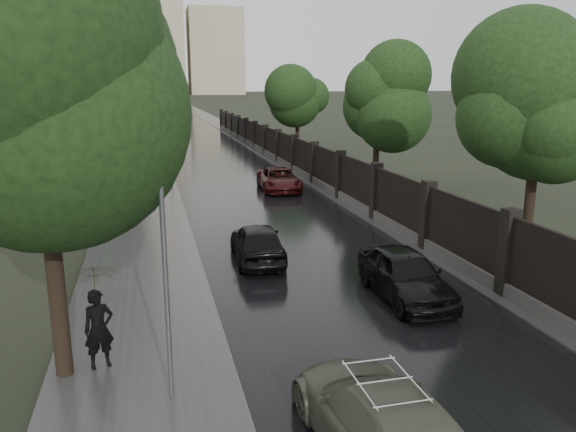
# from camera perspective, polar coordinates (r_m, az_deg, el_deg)

# --- Properties ---
(ground) EXTENTS (800.00, 800.00, 0.00)m
(ground) POSITION_cam_1_polar(r_m,az_deg,el_deg) (12.21, 16.40, -18.17)
(ground) COLOR black
(ground) RESTS_ON ground
(road) EXTENTS (8.00, 420.00, 0.02)m
(road) POSITION_cam_1_polar(r_m,az_deg,el_deg) (199.03, -12.68, 11.28)
(road) COLOR black
(road) RESTS_ON ground
(sidewalk_left) EXTENTS (4.00, 420.00, 0.16)m
(sidewalk_left) POSITION_cam_1_polar(r_m,az_deg,el_deg) (198.95, -14.44, 11.21)
(sidewalk_left) COLOR #2D2D2D
(sidewalk_left) RESTS_ON ground
(verge_right) EXTENTS (3.00, 420.00, 0.08)m
(verge_right) POSITION_cam_1_polar(r_m,az_deg,el_deg) (199.26, -11.07, 11.37)
(verge_right) COLOR #2D2D2D
(verge_right) RESTS_ON ground
(fence_right) EXTENTS (0.45, 75.72, 2.70)m
(fence_right) POSITION_cam_1_polar(r_m,az_deg,el_deg) (42.45, -0.04, 6.27)
(fence_right) COLOR #383533
(fence_right) RESTS_ON ground
(tree_left_near) EXTENTS (5.44, 5.44, 9.16)m
(tree_left_near) POSITION_cam_1_polar(r_m,az_deg,el_deg) (12.02, -24.31, 12.90)
(tree_left_near) COLOR black
(tree_left_near) RESTS_ON ground
(tree_left_far) EXTENTS (4.25, 4.25, 7.39)m
(tree_left_far) POSITION_cam_1_polar(r_m,az_deg,el_deg) (38.94, -17.94, 11.24)
(tree_left_far) COLOR black
(tree_left_far) RESTS_ON ground
(tree_right_a) EXTENTS (4.08, 4.08, 7.01)m
(tree_right_a) POSITION_cam_1_polar(r_m,az_deg,el_deg) (21.38, 24.04, 8.68)
(tree_right_a) COLOR black
(tree_right_a) RESTS_ON ground
(tree_right_b) EXTENTS (4.08, 4.08, 7.01)m
(tree_right_b) POSITION_cam_1_polar(r_m,az_deg,el_deg) (33.54, 9.11, 10.96)
(tree_right_b) COLOR black
(tree_right_b) RESTS_ON ground
(tree_right_c) EXTENTS (4.08, 4.08, 7.01)m
(tree_right_c) POSITION_cam_1_polar(r_m,az_deg,el_deg) (50.59, 0.98, 11.89)
(tree_right_c) COLOR black
(tree_right_c) RESTS_ON ground
(lamp_post) EXTENTS (0.25, 0.12, 5.11)m
(lamp_post) POSITION_cam_1_polar(r_m,az_deg,el_deg) (10.97, -12.32, -6.15)
(lamp_post) COLOR #59595E
(lamp_post) RESTS_ON ground
(traffic_light) EXTENTS (0.16, 0.32, 4.00)m
(traffic_light) POSITION_cam_1_polar(r_m,az_deg,el_deg) (34.09, -11.86, 6.58)
(traffic_light) COLOR #59595E
(traffic_light) RESTS_ON ground
(brick_building) EXTENTS (24.00, 18.00, 20.00)m
(brick_building) POSITION_cam_1_polar(r_m,az_deg,el_deg) (62.22, -26.55, 15.48)
(brick_building) COLOR black
(brick_building) RESTS_ON ground
(stalinist_tower) EXTENTS (92.00, 30.00, 159.00)m
(stalinist_tower) POSITION_cam_1_polar(r_m,az_deg,el_deg) (310.57, -13.69, 18.98)
(stalinist_tower) COLOR tan
(stalinist_tower) RESTS_ON ground
(volga_sedan) EXTENTS (2.33, 5.06, 1.43)m
(volga_sedan) POSITION_cam_1_polar(r_m,az_deg,el_deg) (10.19, 9.62, -19.92)
(volga_sedan) COLOR #4A4E3E
(volga_sedan) RESTS_ON ground
(hatchback_left) EXTENTS (1.91, 4.27, 1.43)m
(hatchback_left) POSITION_cam_1_polar(r_m,az_deg,el_deg) (20.15, -3.13, -2.67)
(hatchback_left) COLOR black
(hatchback_left) RESTS_ON ground
(car_right_near) EXTENTS (1.82, 4.41, 1.50)m
(car_right_near) POSITION_cam_1_polar(r_m,az_deg,el_deg) (17.06, 11.80, -5.83)
(car_right_near) COLOR black
(car_right_near) RESTS_ON ground
(car_right_far) EXTENTS (2.52, 4.93, 1.33)m
(car_right_far) POSITION_cam_1_polar(r_m,az_deg,el_deg) (33.42, -0.91, 3.73)
(car_right_far) COLOR black
(car_right_far) RESTS_ON ground
(pedestrian_umbrella) EXTENTS (1.32, 1.33, 2.79)m
(pedestrian_umbrella) POSITION_cam_1_polar(r_m,az_deg,el_deg) (12.79, -18.99, -6.86)
(pedestrian_umbrella) COLOR black
(pedestrian_umbrella) RESTS_ON sidewalk_left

